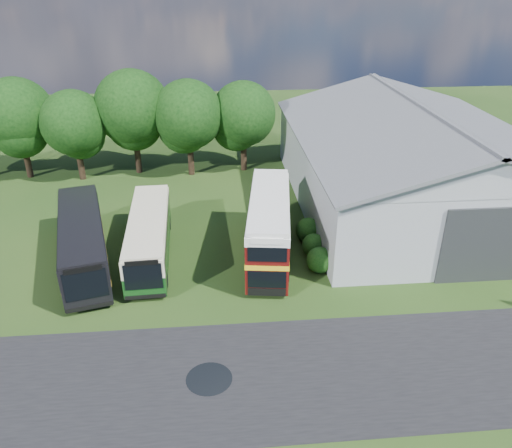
{
  "coord_description": "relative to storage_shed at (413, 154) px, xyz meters",
  "views": [
    {
      "loc": [
        -0.86,
        -20.76,
        17.21
      ],
      "look_at": [
        1.7,
        8.0,
        2.5
      ],
      "focal_mm": 35.0,
      "sensor_mm": 36.0,
      "label": 1
    }
  ],
  "objects": [
    {
      "name": "tree_right_b",
      "position": [
        -13.0,
        8.62,
        1.27
      ],
      "size": [
        5.98,
        5.98,
        8.45
      ],
      "color": "black",
      "rests_on": "ground"
    },
    {
      "name": "shrub_mid",
      "position": [
        -9.4,
        -7.98,
        -4.17
      ],
      "size": [
        1.6,
        1.6,
        1.6
      ],
      "primitive_type": "sphere",
      "color": "#194714",
      "rests_on": "ground"
    },
    {
      "name": "bus_green_single",
      "position": [
        -20.33,
        -7.23,
        -2.59
      ],
      "size": [
        2.94,
        10.86,
        2.97
      ],
      "rotation": [
        0.0,
        0.0,
        0.04
      ],
      "color": "black",
      "rests_on": "ground"
    },
    {
      "name": "tree_left_b",
      "position": [
        -28.0,
        7.52,
        1.09
      ],
      "size": [
        5.78,
        5.78,
        8.16
      ],
      "color": "black",
      "rests_on": "ground"
    },
    {
      "name": "shrub_back",
      "position": [
        -9.4,
        -5.98,
        -4.17
      ],
      "size": [
        1.8,
        1.8,
        1.8
      ],
      "primitive_type": "sphere",
      "color": "#194714",
      "rests_on": "ground"
    },
    {
      "name": "asphalt_road",
      "position": [
        -12.0,
        -18.98,
        -4.17
      ],
      "size": [
        60.0,
        8.0,
        0.02
      ],
      "primitive_type": "cube",
      "color": "black",
      "rests_on": "ground"
    },
    {
      "name": "bus_dark_single",
      "position": [
        -24.5,
        -7.76,
        -2.46
      ],
      "size": [
        5.42,
        11.91,
        3.2
      ],
      "rotation": [
        0.0,
        0.0,
        0.25
      ],
      "color": "black",
      "rests_on": "ground"
    },
    {
      "name": "tree_left_a",
      "position": [
        -33.0,
        8.52,
        1.71
      ],
      "size": [
        6.46,
        6.46,
        9.12
      ],
      "color": "black",
      "rests_on": "ground"
    },
    {
      "name": "shrub_front",
      "position": [
        -9.4,
        -9.98,
        -4.17
      ],
      "size": [
        1.7,
        1.7,
        1.7
      ],
      "primitive_type": "sphere",
      "color": "#194714",
      "rests_on": "ground"
    },
    {
      "name": "puddle",
      "position": [
        -16.5,
        -18.98,
        -4.17
      ],
      "size": [
        2.2,
        2.2,
        0.01
      ],
      "primitive_type": "cylinder",
      "color": "black",
      "rests_on": "ground"
    },
    {
      "name": "tree_right_a",
      "position": [
        -18.0,
        7.82,
        1.52
      ],
      "size": [
        6.26,
        6.26,
        8.83
      ],
      "color": "black",
      "rests_on": "ground"
    },
    {
      "name": "ground",
      "position": [
        -15.0,
        -15.98,
        -4.17
      ],
      "size": [
        120.0,
        120.0,
        0.0
      ],
      "primitive_type": "plane",
      "color": "#1C3711",
      "rests_on": "ground"
    },
    {
      "name": "storage_shed",
      "position": [
        0.0,
        0.0,
        0.0
      ],
      "size": [
        18.8,
        24.8,
        8.15
      ],
      "color": "gray",
      "rests_on": "ground"
    },
    {
      "name": "bus_maroon_double",
      "position": [
        -12.43,
        -7.91,
        -1.99
      ],
      "size": [
        3.93,
        10.38,
        4.35
      ],
      "rotation": [
        0.0,
        0.0,
        -0.14
      ],
      "color": "black",
      "rests_on": "ground"
    },
    {
      "name": "tree_mid",
      "position": [
        -23.0,
        8.82,
        2.02
      ],
      "size": [
        6.8,
        6.8,
        9.6
      ],
      "color": "black",
      "rests_on": "ground"
    }
  ]
}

